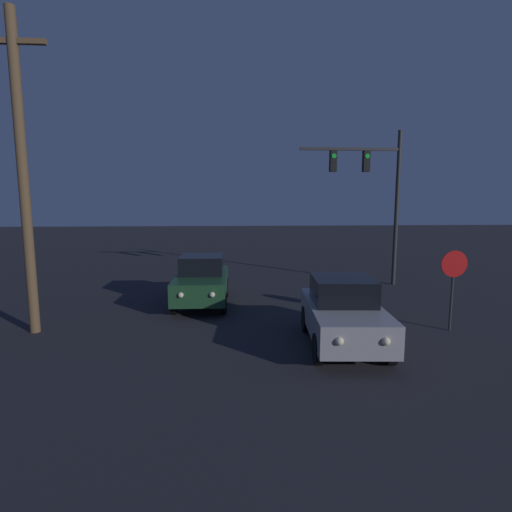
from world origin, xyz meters
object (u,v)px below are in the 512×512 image
(car_far, at_px, (202,281))
(utility_pole, at_px, (23,171))
(car_near, at_px, (343,313))
(stop_sign, at_px, (453,275))
(traffic_signal_mast, at_px, (374,185))

(car_far, distance_m, utility_pole, 6.56)
(car_near, bearing_deg, car_far, -44.19)
(car_far, xyz_separation_m, utility_pole, (-4.63, -2.81, 3.70))
(stop_sign, relative_size, utility_pole, 0.27)
(car_near, height_order, traffic_signal_mast, traffic_signal_mast)
(car_near, relative_size, car_far, 1.02)
(utility_pole, bearing_deg, car_far, 31.29)
(car_far, height_order, traffic_signal_mast, traffic_signal_mast)
(car_far, distance_m, traffic_signal_mast, 8.72)
(car_near, relative_size, stop_sign, 1.69)
(car_near, distance_m, car_far, 5.97)
(traffic_signal_mast, bearing_deg, car_far, -157.94)
(car_far, height_order, stop_sign, stop_sign)
(utility_pole, bearing_deg, stop_sign, -3.05)
(stop_sign, xyz_separation_m, utility_pole, (-12.10, 0.64, 2.91))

